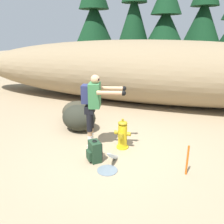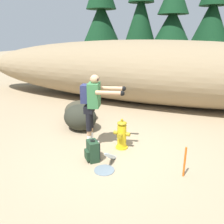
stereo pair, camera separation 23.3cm
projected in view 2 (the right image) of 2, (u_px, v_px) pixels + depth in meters
The scene contains 13 objects.
ground_plane at pixel (110, 151), 5.35m from camera, with size 56.00×56.00×0.04m, color #998466.
dirt_embankment at pixel (153, 72), 8.83m from camera, with size 15.59×3.20×2.36m, color #897556.
fire_hydrant at pixel (122, 135), 5.37m from camera, with size 0.39×0.34×0.72m.
hydrant_water_jet at pixel (111, 159), 4.87m from camera, with size 0.40×1.11×0.68m.
utility_worker at pixel (93, 102), 5.20m from camera, with size 1.04×0.67×1.71m.
spare_backpack at pixel (93, 151), 4.86m from camera, with size 0.36×0.36×0.47m.
boulder_large at pixel (80, 111), 7.15m from camera, with size 0.92×0.90×0.61m, color #363325.
boulder_mid at pixel (80, 117), 6.43m from camera, with size 0.97×0.81×0.71m, color #272920.
pine_tree_far_left at pixel (101, 17), 14.30m from camera, with size 2.84×2.84×6.55m.
pine_tree_left at pixel (141, 12), 12.28m from camera, with size 2.09×2.09×6.81m.
pine_tree_center at pixel (172, 21), 11.97m from camera, with size 2.44×2.44×5.40m.
pine_tree_right at pixel (212, 13), 13.18m from camera, with size 2.45×2.45×6.46m.
survey_stake at pixel (185, 162), 4.29m from camera, with size 0.04×0.04×0.60m, color #E55914.
Camera 2 is at (1.79, -4.44, 2.53)m, focal length 37.35 mm.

